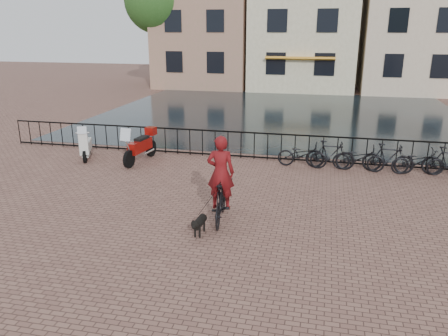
% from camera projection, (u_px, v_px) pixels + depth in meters
% --- Properties ---
extents(ground, '(100.00, 100.00, 0.00)m').
position_uv_depth(ground, '(191.00, 267.00, 8.94)').
color(ground, brown).
rests_on(ground, ground).
extents(canal_water, '(20.00, 20.00, 0.00)m').
position_uv_depth(canal_water, '(280.00, 114.00, 24.99)').
color(canal_water, black).
rests_on(canal_water, ground).
extents(railing, '(20.00, 0.05, 1.02)m').
position_uv_depth(railing, '(254.00, 146.00, 16.21)').
color(railing, black).
rests_on(railing, ground).
extents(canal_house_left, '(7.50, 9.00, 12.80)m').
position_uv_depth(canal_house_left, '(209.00, 7.00, 36.43)').
color(canal_house_left, '#937555').
rests_on(canal_house_left, ground).
extents(canal_house_mid, '(8.00, 9.50, 11.80)m').
position_uv_depth(canal_house_mid, '(306.00, 12.00, 34.87)').
color(canal_house_mid, '#BDB48F').
rests_on(canal_house_mid, ground).
extents(canal_house_right, '(7.00, 9.00, 13.30)m').
position_uv_depth(canal_house_right, '(414.00, 1.00, 32.93)').
color(canal_house_right, '#C4AD92').
rests_on(canal_house_right, ground).
extents(tree_far_left, '(5.04, 5.04, 9.27)m').
position_uv_depth(tree_far_left, '(156.00, 1.00, 34.30)').
color(tree_far_left, black).
rests_on(tree_far_left, ground).
extents(cyclist, '(0.87, 1.95, 2.60)m').
position_uv_depth(cyclist, '(221.00, 184.00, 10.80)').
color(cyclist, black).
rests_on(cyclist, ground).
extents(dog, '(0.28, 0.76, 0.51)m').
position_uv_depth(dog, '(200.00, 224.00, 10.29)').
color(dog, black).
rests_on(dog, ground).
extents(motorcycle, '(0.74, 2.09, 1.46)m').
position_uv_depth(motorcycle, '(140.00, 142.00, 15.80)').
color(motorcycle, '#960F0A').
rests_on(motorcycle, ground).
extents(scooter, '(0.99, 1.54, 1.39)m').
position_uv_depth(scooter, '(85.00, 140.00, 16.23)').
color(scooter, silver).
rests_on(scooter, ground).
extents(parked_bike_0, '(1.76, 0.72, 0.90)m').
position_uv_depth(parked_bike_0, '(302.00, 155.00, 15.28)').
color(parked_bike_0, black).
rests_on(parked_bike_0, ground).
extents(parked_bike_1, '(1.68, 0.54, 1.00)m').
position_uv_depth(parked_bike_1, '(330.00, 155.00, 15.06)').
color(parked_bike_1, black).
rests_on(parked_bike_1, ground).
extents(parked_bike_2, '(1.74, 0.69, 0.90)m').
position_uv_depth(parked_bike_2, '(359.00, 158.00, 14.88)').
color(parked_bike_2, black).
rests_on(parked_bike_2, ground).
extents(parked_bike_3, '(1.70, 0.62, 1.00)m').
position_uv_depth(parked_bike_3, '(388.00, 158.00, 14.66)').
color(parked_bike_3, black).
rests_on(parked_bike_3, ground).
extents(parked_bike_4, '(1.78, 0.80, 0.90)m').
position_uv_depth(parked_bike_4, '(418.00, 162.00, 14.47)').
color(parked_bike_4, black).
rests_on(parked_bike_4, ground).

